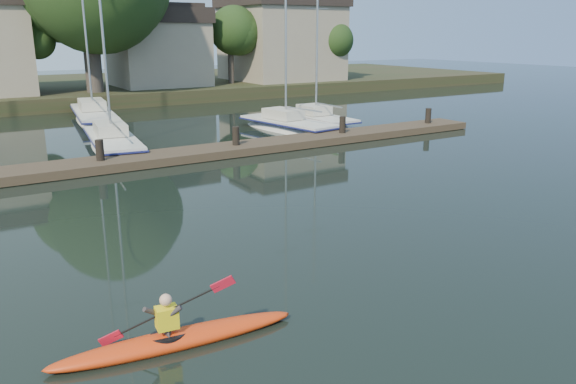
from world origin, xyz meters
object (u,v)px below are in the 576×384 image
sailboat_3 (288,134)px  sailboat_6 (95,124)px  sailboat_2 (114,152)px  sailboat_4 (317,129)px  kayak (175,336)px  dock (173,156)px

sailboat_3 → sailboat_6: size_ratio=0.76×
sailboat_2 → sailboat_4: bearing=9.7°
sailboat_2 → sailboat_6: size_ratio=0.86×
sailboat_3 → sailboat_4: size_ratio=1.09×
sailboat_2 → sailboat_4: (12.06, 0.46, -0.01)m
kayak → sailboat_2: 18.43m
dock → sailboat_2: sailboat_2 is taller
kayak → dock: kayak is taller
dock → sailboat_4: sailboat_4 is taller
dock → sailboat_4: (10.64, 4.52, -0.39)m
kayak → sailboat_3: bearing=59.1°
sailboat_3 → sailboat_4: sailboat_3 is taller
kayak → sailboat_4: sailboat_4 is taller
dock → sailboat_3: (8.20, 3.87, -0.39)m
sailboat_2 → sailboat_6: bearing=89.1°
dock → sailboat_4: bearing=23.0°
dock → sailboat_3: size_ratio=2.72×
kayak → dock: bearing=75.4°
sailboat_3 → kayak: bearing=-135.7°
sailboat_3 → sailboat_6: (-8.26, 9.42, -0.01)m
kayak → sailboat_3: size_ratio=0.35×
sailboat_2 → sailboat_4: 12.07m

